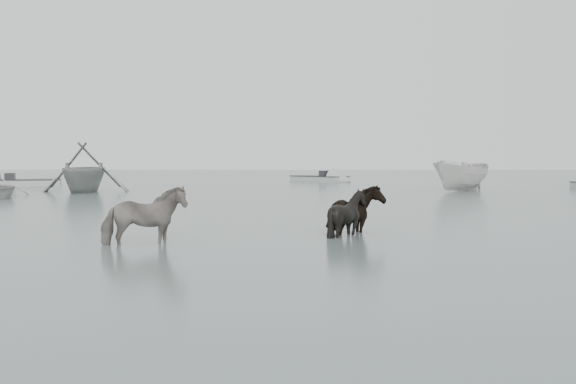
# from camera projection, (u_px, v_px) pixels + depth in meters

# --- Properties ---
(ground) EXTENTS (140.00, 140.00, 0.00)m
(ground) POSITION_uv_depth(u_px,v_px,m) (271.00, 243.00, 14.88)
(ground) COLOR #4D5C59
(ground) RESTS_ON ground
(pony_pinto) EXTENTS (1.84, 1.28, 1.42)m
(pony_pinto) POSITION_uv_depth(u_px,v_px,m) (144.00, 210.00, 14.52)
(pony_pinto) COLOR black
(pony_pinto) RESTS_ON ground
(pony_dark) EXTENTS (1.48, 1.64, 1.42)m
(pony_dark) POSITION_uv_depth(u_px,v_px,m) (357.00, 203.00, 16.48)
(pony_dark) COLOR black
(pony_dark) RESTS_ON ground
(pony_black) EXTENTS (1.42, 1.32, 1.32)m
(pony_black) POSITION_uv_depth(u_px,v_px,m) (347.00, 206.00, 16.17)
(pony_black) COLOR black
(pony_black) RESTS_ON ground
(rowboat_trail) EXTENTS (4.72, 5.29, 2.53)m
(rowboat_trail) POSITION_uv_depth(u_px,v_px,m) (84.00, 166.00, 34.65)
(rowboat_trail) COLOR gray
(rowboat_trail) RESTS_ON ground
(boat_small) EXTENTS (4.08, 4.24, 1.65)m
(boat_small) POSITION_uv_depth(u_px,v_px,m) (462.00, 174.00, 35.65)
(boat_small) COLOR silver
(boat_small) RESTS_ON ground
(skiff_outer) EXTENTS (5.99, 3.17, 0.75)m
(skiff_outer) POSITION_uv_depth(u_px,v_px,m) (23.00, 179.00, 41.48)
(skiff_outer) COLOR #AAABA6
(skiff_outer) RESTS_ON ground
(skiff_mid) EXTENTS (5.16, 4.86, 0.75)m
(skiff_mid) POSITION_uv_depth(u_px,v_px,m) (320.00, 176.00, 48.16)
(skiff_mid) COLOR #9EA09E
(skiff_mid) RESTS_ON ground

